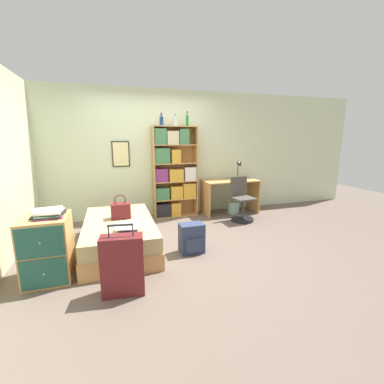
{
  "coord_description": "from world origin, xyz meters",
  "views": [
    {
      "loc": [
        -0.8,
        -3.8,
        1.63
      ],
      "look_at": [
        0.46,
        0.18,
        0.75
      ],
      "focal_mm": 24.0,
      "sensor_mm": 36.0,
      "label": 1
    }
  ],
  "objects": [
    {
      "name": "handbag",
      "position": [
        -0.7,
        0.09,
        0.56
      ],
      "size": [
        0.29,
        0.18,
        0.37
      ],
      "color": "maroon",
      "rests_on": "bed"
    },
    {
      "name": "ground_plane",
      "position": [
        0.0,
        0.0,
        0.0
      ],
      "size": [
        14.0,
        14.0,
        0.0
      ],
      "primitive_type": "plane",
      "color": "#66564C"
    },
    {
      "name": "suitcase",
      "position": [
        -0.75,
        -1.22,
        0.32
      ],
      "size": [
        0.46,
        0.26,
        0.78
      ],
      "color": "#5B191E",
      "rests_on": "ground_plane"
    },
    {
      "name": "book_stack_on_bed",
      "position": [
        -0.65,
        -0.54,
        0.48
      ],
      "size": [
        0.33,
        0.39,
        0.09
      ],
      "color": "#99894C",
      "rests_on": "bed"
    },
    {
      "name": "backpack",
      "position": [
        0.25,
        -0.48,
        0.21
      ],
      "size": [
        0.35,
        0.26,
        0.43
      ],
      "color": "#2D3856",
      "rests_on": "ground_plane"
    },
    {
      "name": "bottle_brown",
      "position": [
        0.47,
        1.33,
        1.95
      ],
      "size": [
        0.07,
        0.07,
        0.22
      ],
      "color": "#B7BCC1",
      "rests_on": "bookcase"
    },
    {
      "name": "desk_lamp",
      "position": [
        1.88,
        1.21,
        1.04
      ],
      "size": [
        0.21,
        0.16,
        0.46
      ],
      "color": "black",
      "rests_on": "desk"
    },
    {
      "name": "desk_chair",
      "position": [
        1.65,
        0.63,
        0.29
      ],
      "size": [
        0.44,
        0.44,
        0.88
      ],
      "color": "black",
      "rests_on": "ground_plane"
    },
    {
      "name": "wall_back",
      "position": [
        -0.0,
        1.54,
        1.3
      ],
      "size": [
        10.0,
        0.09,
        2.6
      ],
      "color": "beige",
      "rests_on": "ground_plane"
    },
    {
      "name": "bottle_green",
      "position": [
        0.2,
        1.36,
        1.96
      ],
      "size": [
        0.08,
        0.08,
        0.25
      ],
      "color": "navy",
      "rests_on": "bookcase"
    },
    {
      "name": "magazine_pile_on_dresser",
      "position": [
        -1.51,
        -0.63,
        0.79
      ],
      "size": [
        0.34,
        0.39,
        0.08
      ],
      "color": "#7A336B",
      "rests_on": "dresser"
    },
    {
      "name": "bookcase",
      "position": [
        0.42,
        1.34,
        0.92
      ],
      "size": [
        0.91,
        0.29,
        1.87
      ],
      "color": "tan",
      "rests_on": "ground_plane"
    },
    {
      "name": "waste_bin",
      "position": [
        1.73,
        1.14,
        0.13
      ],
      "size": [
        0.26,
        0.26,
        0.26
      ],
      "color": "#99C1B2",
      "rests_on": "ground_plane"
    },
    {
      "name": "bed",
      "position": [
        -0.74,
        0.02,
        0.22
      ],
      "size": [
        1.01,
        1.81,
        0.44
      ],
      "color": "tan",
      "rests_on": "ground_plane"
    },
    {
      "name": "dresser",
      "position": [
        -1.56,
        -0.65,
        0.38
      ],
      "size": [
        0.5,
        0.58,
        0.75
      ],
      "color": "tan",
      "rests_on": "ground_plane"
    },
    {
      "name": "desk",
      "position": [
        1.66,
        1.2,
        0.51
      ],
      "size": [
        1.2,
        0.58,
        0.73
      ],
      "color": "tan",
      "rests_on": "ground_plane"
    },
    {
      "name": "bottle_clear",
      "position": [
        0.73,
        1.34,
        1.98
      ],
      "size": [
        0.06,
        0.06,
        0.29
      ],
      "color": "#1E6B2D",
      "rests_on": "bookcase"
    }
  ]
}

